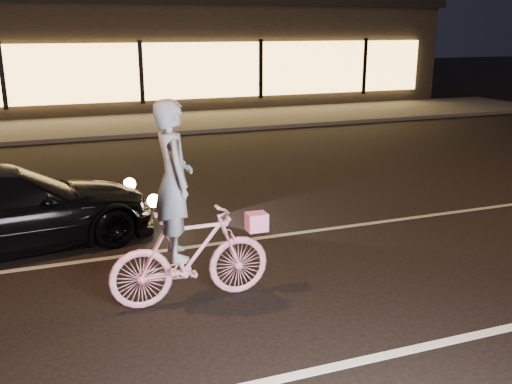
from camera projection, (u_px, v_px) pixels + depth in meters
name	position (u px, v px, depth m)	size (l,w,h in m)	color
ground	(344.00, 288.00, 7.13)	(90.00, 90.00, 0.00)	black
lane_stripe_near	(416.00, 349.00, 5.78)	(60.00, 0.12, 0.01)	silver
lane_stripe_far	(282.00, 235.00, 8.93)	(60.00, 0.10, 0.01)	gray
sidewalk	(153.00, 124.00, 18.82)	(30.00, 4.00, 0.12)	#383533
storefront	(124.00, 52.00, 23.61)	(25.40, 8.42, 4.20)	black
cyclist	(186.00, 234.00, 6.55)	(1.91, 0.66, 2.41)	#E3305F
sedan	(6.00, 209.00, 8.22)	(4.52, 2.49, 1.24)	black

